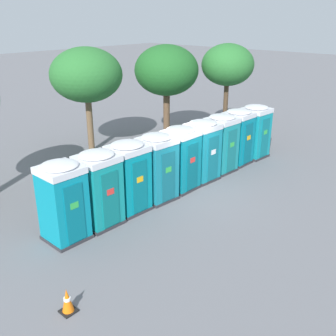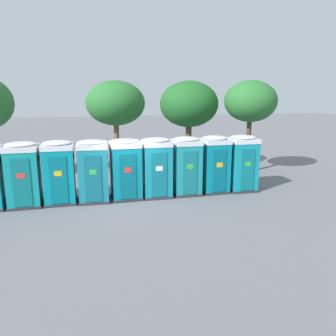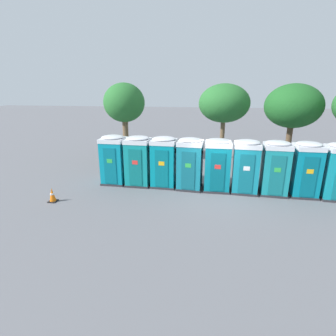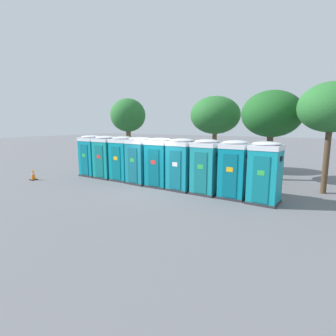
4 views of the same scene
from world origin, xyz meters
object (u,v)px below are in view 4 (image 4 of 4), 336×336
portapotty_2 (123,158)px  portapotty_3 (140,160)px  portapotty_4 (160,162)px  portapotty_7 (234,169)px  portapotty_5 (182,164)px  street_tree_2 (128,116)px  street_tree_3 (215,115)px  portapotty_0 (91,155)px  portapotty_6 (206,167)px  street_tree_0 (331,108)px  portapotty_1 (106,157)px  portapotty_8 (265,172)px  street_tree_1 (272,114)px  traffic_cone (33,175)px

portapotty_2 → portapotty_3: 1.32m
portapotty_4 → portapotty_7: bearing=-1.4°
portapotty_4 → portapotty_7: same height
portapotty_2 → portapotty_7: bearing=-2.2°
portapotty_4 → portapotty_5: 1.32m
street_tree_2 → street_tree_3: 6.73m
portapotty_0 → portapotty_6: (7.92, -0.30, 0.00)m
portapotty_3 → portapotty_7: (5.29, -0.12, 0.00)m
portapotty_5 → portapotty_6: size_ratio=1.00×
portapotty_7 → street_tree_2: bearing=154.1°
portapotty_6 → street_tree_0: 6.17m
portapotty_0 → portapotty_2: 2.64m
portapotty_1 → street_tree_0: 11.94m
portapotty_2 → portapotty_8: same height
portapotty_0 → portapotty_2: bearing=-1.0°
portapotty_7 → portapotty_8: size_ratio=1.00×
street_tree_1 → traffic_cone: (-11.66, -7.32, -3.46)m
street_tree_1 → portapotty_2: bearing=-147.1°
portapotty_8 → street_tree_1: bearing=99.1°
portapotty_8 → street_tree_3: size_ratio=0.49×
street_tree_2 → portapotty_6: bearing=-29.1°
street_tree_2 → portapotty_2: bearing=-53.4°
portapotty_6 → portapotty_8: (2.64, -0.14, -0.00)m
portapotty_3 → street_tree_3: street_tree_3 is taller
portapotty_5 → street_tree_0: size_ratio=0.50×
street_tree_1 → portapotty_6: bearing=-110.8°
portapotty_5 → portapotty_7: same height
portapotty_1 → portapotty_3: same height
portapotty_5 → portapotty_6: 1.32m
portapotty_2 → portapotty_4: 2.64m
portapotty_0 → portapotty_8: (10.56, -0.44, 0.00)m
portapotty_3 → street_tree_2: size_ratio=0.49×
portapotty_2 → street_tree_0: street_tree_0 is taller
portapotty_2 → portapotty_5: bearing=-3.2°
portapotty_3 → portapotty_5: (2.64, -0.08, 0.00)m
portapotty_4 → portapotty_8: (5.28, -0.23, 0.00)m
portapotty_5 → traffic_cone: bearing=-163.6°
portapotty_7 → street_tree_0: size_ratio=0.50×
street_tree_2 → street_tree_3: street_tree_2 is taller
portapotty_8 → street_tree_2: (-11.35, 4.99, 2.57)m
portapotty_8 → street_tree_0: 4.58m
street_tree_1 → street_tree_3: (-4.00, 1.55, 0.05)m
street_tree_2 → traffic_cone: 8.21m
portapotty_3 → portapotty_8: 6.61m
portapotty_7 → street_tree_0: (3.39, 2.97, 2.66)m
portapotty_0 → street_tree_0: size_ratio=0.50×
portapotty_4 → portapotty_7: 3.97m
portapotty_4 → street_tree_2: 8.13m
portapotty_1 → portapotty_5: 5.29m
portapotty_7 → portapotty_8: 1.32m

